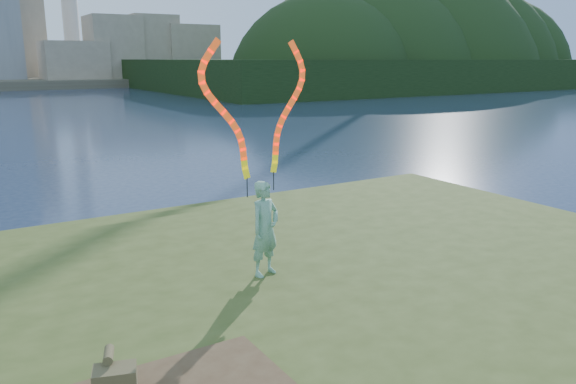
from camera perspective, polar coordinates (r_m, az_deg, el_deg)
ground at (r=9.05m, az=-5.98°, el=-13.70°), size 320.00×320.00×0.00m
grassy_knoll at (r=7.14m, az=2.39°, el=-18.51°), size 20.00×18.00×0.80m
wooded_hill at (r=92.23m, az=11.85°, el=10.65°), size 78.00×50.00×63.00m
woman_with_ribbons at (r=8.55m, az=-2.52°, el=0.73°), size 1.90×0.69×3.90m
canvas_bag at (r=6.20m, az=-17.19°, el=-17.75°), size 0.49×0.55×0.40m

